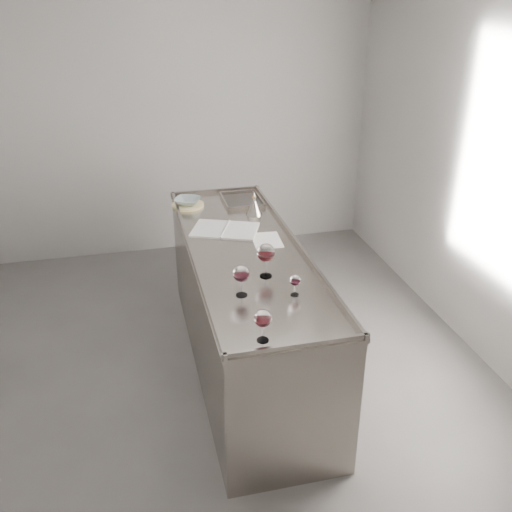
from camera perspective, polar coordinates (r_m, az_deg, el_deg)
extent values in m
cube|color=#524F4D|center=(4.07, -7.11, -14.05)|extent=(4.50, 5.00, 0.02)
cube|color=#979492|center=(5.76, -11.05, 13.49)|extent=(4.50, 0.02, 2.80)
cube|color=gray|center=(4.10, -1.02, -5.42)|extent=(0.75, 2.40, 0.92)
cube|color=gray|center=(3.88, -1.08, 0.52)|extent=(0.77, 2.42, 0.02)
cube|color=gray|center=(2.87, 4.15, -8.96)|extent=(0.77, 0.02, 0.03)
cube|color=gray|center=(4.95, -4.08, 6.52)|extent=(0.77, 0.02, 0.03)
cube|color=gray|center=(3.81, -6.44, 0.31)|extent=(0.02, 2.42, 0.03)
cube|color=gray|center=(3.95, 4.09, 1.38)|extent=(0.02, 2.42, 0.03)
cube|color=#595654|center=(4.74, -1.42, 5.42)|extent=(0.30, 0.38, 0.01)
cylinder|color=white|center=(2.93, 0.68, -8.39)|extent=(0.06, 0.06, 0.00)
cylinder|color=white|center=(2.90, 0.68, -7.66)|extent=(0.01, 0.01, 0.09)
ellipsoid|color=white|center=(2.86, 0.69, -6.26)|extent=(0.09, 0.09, 0.09)
cylinder|color=#3C080C|center=(2.87, 0.69, -6.60)|extent=(0.06, 0.06, 0.02)
cylinder|color=white|center=(3.32, -1.45, -3.91)|extent=(0.07, 0.07, 0.00)
cylinder|color=white|center=(3.30, -1.45, -3.18)|extent=(0.01, 0.01, 0.09)
ellipsoid|color=white|center=(3.25, -1.47, -1.79)|extent=(0.10, 0.10, 0.10)
cylinder|color=#360710|center=(3.26, -1.47, -2.13)|extent=(0.07, 0.07, 0.02)
cylinder|color=white|center=(3.53, 0.99, -1.99)|extent=(0.08, 0.08, 0.00)
cylinder|color=white|center=(3.50, 0.99, -1.19)|extent=(0.01, 0.01, 0.11)
ellipsoid|color=white|center=(3.46, 1.01, 0.32)|extent=(0.11, 0.11, 0.12)
cylinder|color=#32060A|center=(3.47, 1.00, -0.05)|extent=(0.08, 0.08, 0.02)
cylinder|color=white|center=(3.33, 3.89, -3.86)|extent=(0.05, 0.05, 0.00)
cylinder|color=white|center=(3.31, 3.91, -3.36)|extent=(0.01, 0.01, 0.06)
ellipsoid|color=white|center=(3.28, 3.94, -2.45)|extent=(0.06, 0.06, 0.07)
cylinder|color=#380715|center=(3.29, 3.93, -2.67)|extent=(0.05, 0.05, 0.01)
cube|color=silver|center=(4.20, -4.71, 2.74)|extent=(0.33, 0.39, 0.01)
cube|color=silver|center=(4.15, -1.51, 2.55)|extent=(0.33, 0.39, 0.01)
cylinder|color=white|center=(4.17, -3.12, 2.73)|extent=(0.14, 0.31, 0.01)
cube|color=silver|center=(4.01, 1.09, 1.60)|extent=(0.22, 0.29, 0.00)
cylinder|color=beige|center=(4.66, -6.84, 5.08)|extent=(0.27, 0.27, 0.02)
imported|color=#899C9F|center=(4.65, -6.86, 5.48)|extent=(0.27, 0.27, 0.05)
cone|color=#ABA398|center=(4.44, -0.19, 4.84)|extent=(0.13, 0.13, 0.11)
cylinder|color=#ABA398|center=(4.42, -0.19, 5.69)|extent=(0.02, 0.02, 0.03)
cylinder|color=#AA6D2F|center=(4.41, -0.19, 5.94)|extent=(0.03, 0.03, 0.01)
cone|color=#ABA398|center=(4.40, -0.19, 6.26)|extent=(0.02, 0.02, 0.04)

